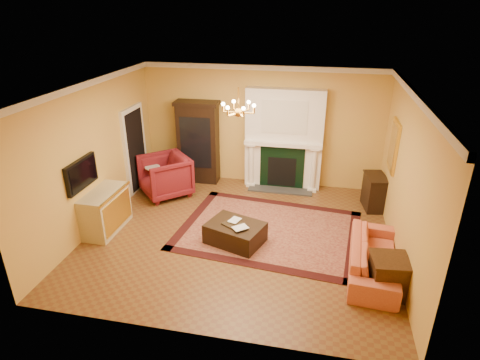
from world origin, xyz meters
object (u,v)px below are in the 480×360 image
(pedestal_table, at_px, (153,177))
(leather_ottoman, at_px, (235,233))
(coral_sofa, at_px, (374,252))
(china_cabinet, at_px, (198,144))
(commode, at_px, (105,211))
(console_table, at_px, (374,193))
(wingback_armchair, at_px, (165,174))
(end_table, at_px, (388,277))

(pedestal_table, bearing_deg, leather_ottoman, -36.98)
(coral_sofa, xyz_separation_m, leather_ottoman, (-2.56, 0.43, -0.18))
(china_cabinet, bearing_deg, leather_ottoman, -61.98)
(commode, height_order, coral_sofa, commode)
(coral_sofa, bearing_deg, commode, 90.45)
(leather_ottoman, bearing_deg, coral_sofa, 9.13)
(coral_sofa, bearing_deg, console_table, -0.78)
(wingback_armchair, distance_m, coral_sofa, 5.17)
(commode, height_order, leather_ottoman, commode)
(wingback_armchair, bearing_deg, pedestal_table, -151.06)
(pedestal_table, distance_m, coral_sofa, 5.55)
(commode, bearing_deg, console_table, 21.84)
(coral_sofa, height_order, leather_ottoman, coral_sofa)
(coral_sofa, distance_m, console_table, 2.49)
(pedestal_table, bearing_deg, china_cabinet, 44.32)
(end_table, height_order, console_table, console_table)
(leather_ottoman, bearing_deg, end_table, -1.07)
(pedestal_table, xyz_separation_m, leather_ottoman, (2.49, -1.87, -0.17))
(pedestal_table, distance_m, leather_ottoman, 3.12)
(console_table, bearing_deg, commode, -167.97)
(pedestal_table, bearing_deg, wingback_armchair, -18.79)
(console_table, height_order, leather_ottoman, console_table)
(end_table, bearing_deg, leather_ottoman, 160.27)
(china_cabinet, relative_size, pedestal_table, 3.06)
(coral_sofa, relative_size, console_table, 2.62)
(china_cabinet, height_order, commode, china_cabinet)
(commode, xyz_separation_m, end_table, (5.45, -0.92, -0.12))
(console_table, distance_m, leather_ottoman, 3.47)
(commode, height_order, console_table, commode)
(commode, bearing_deg, end_table, -8.73)
(commode, xyz_separation_m, leather_ottoman, (2.72, 0.06, -0.22))
(china_cabinet, xyz_separation_m, console_table, (4.36, -0.71, -0.63))
(wingback_armchair, distance_m, pedestal_table, 0.42)
(china_cabinet, height_order, end_table, china_cabinet)
(leather_ottoman, bearing_deg, wingback_armchair, 159.18)
(console_table, relative_size, leather_ottoman, 0.73)
(console_table, bearing_deg, pedestal_table, 173.00)
(wingback_armchair, relative_size, end_table, 1.73)
(end_table, xyz_separation_m, console_table, (0.06, 3.03, 0.07))
(commode, bearing_deg, china_cabinet, 68.72)
(commode, xyz_separation_m, console_table, (5.51, 2.12, -0.05))
(wingback_armchair, distance_m, leather_ottoman, 2.77)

